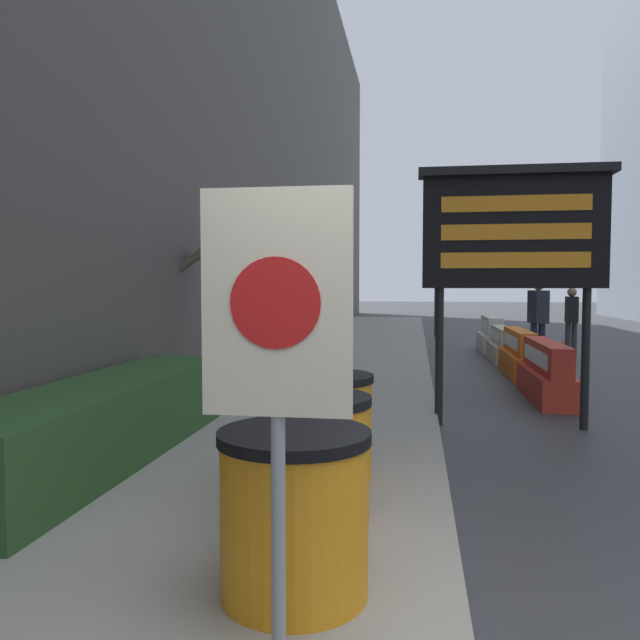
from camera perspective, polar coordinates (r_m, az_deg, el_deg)
building_left_facade at (r=13.70m, az=-7.74°, el=24.76°), size 0.40×50.40×13.51m
hedge_strip at (r=6.08m, az=-18.88°, el=-8.62°), size 0.90×4.12×0.71m
bare_tree at (r=8.97m, az=-8.74°, el=2.39°), size 1.61×1.72×2.93m
barrel_drum_foreground at (r=3.33m, az=-2.35°, el=-17.18°), size 0.79×0.79×0.85m
barrel_drum_middle at (r=4.27m, az=-0.67°, el=-12.54°), size 0.79×0.79×0.85m
barrel_drum_back at (r=5.23m, az=0.56°, el=-9.59°), size 0.79×0.79×0.85m
warning_sign at (r=2.51m, az=-3.99°, el=-1.73°), size 0.61×0.08×1.98m
message_board at (r=7.86m, az=17.27°, el=7.67°), size 2.26×0.36×3.11m
jersey_barrier_red_striped at (r=9.98m, az=19.98°, el=-4.68°), size 0.52×2.16×0.87m
jersey_barrier_orange_near at (r=12.42m, az=17.74°, el=-3.10°), size 0.50×2.07×0.87m
jersey_barrier_cream at (r=14.72m, az=16.32°, el=-2.28°), size 0.51×1.83×0.76m
jersey_barrier_white at (r=16.75m, az=15.40°, el=-1.41°), size 0.60×1.84×0.89m
traffic_cone_near at (r=12.05m, az=21.31°, el=-3.45°), size 0.42×0.42×0.75m
traffic_light_near_curb at (r=20.81m, az=10.65°, el=7.51°), size 0.28×0.45×4.57m
pedestrian_worker at (r=14.30m, az=19.32°, el=0.53°), size 0.39×0.54×1.84m
pedestrian_passerby at (r=16.33m, az=22.01°, el=0.40°), size 0.30×0.45×1.65m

